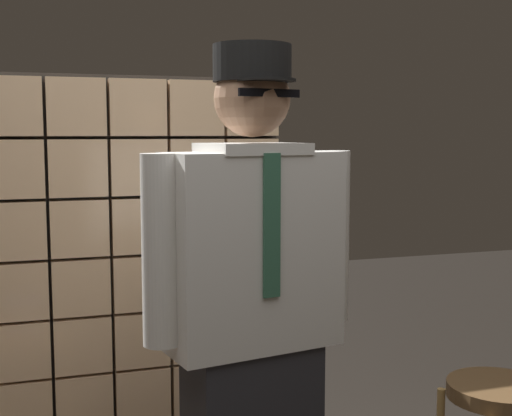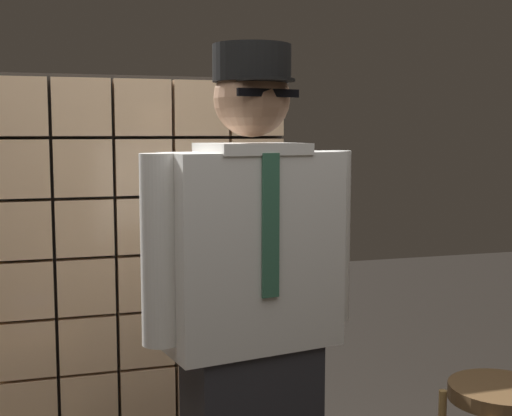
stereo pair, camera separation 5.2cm
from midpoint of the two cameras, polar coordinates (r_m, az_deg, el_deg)
The scene contains 2 objects.
glass_block_wall at distance 3.18m, azimuth -8.70°, elevation -6.04°, with size 1.33×0.10×1.85m.
standing_person at distance 2.26m, azimuth 0.33°, elevation -9.52°, with size 0.74×0.36×1.85m.
Camera 2 is at (-0.41, -1.64, 1.58)m, focal length 48.39 mm.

